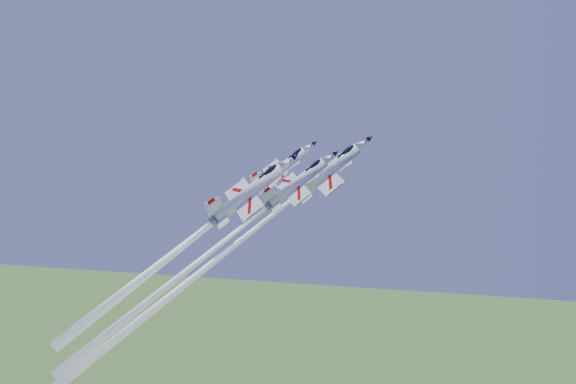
% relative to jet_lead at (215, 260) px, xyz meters
% --- Properties ---
extents(jet_lead, '(46.28, 32.96, 49.48)m').
position_rel_jet_lead_xyz_m(jet_lead, '(0.00, 0.00, 0.00)').
color(jet_lead, white).
extents(jet_left, '(34.69, 23.78, 36.70)m').
position_rel_jet_lead_xyz_m(jet_left, '(-3.51, 4.76, 4.37)').
color(jet_left, white).
extents(jet_right, '(37.49, 26.08, 39.82)m').
position_rel_jet_lead_xyz_m(jet_right, '(0.26, -6.09, 2.12)').
color(jet_right, white).
extents(jet_slot, '(34.90, 22.25, 35.70)m').
position_rel_jet_lead_xyz_m(jet_slot, '(-4.70, -2.75, 3.12)').
color(jet_slot, white).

